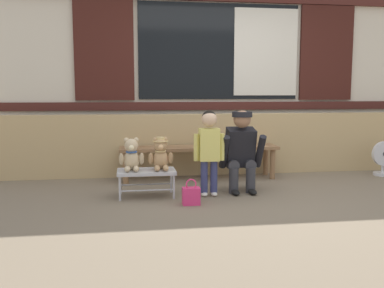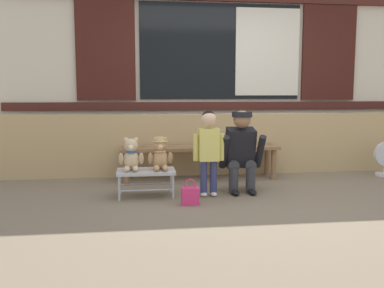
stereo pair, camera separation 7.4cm
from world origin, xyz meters
TOP-DOWN VIEW (x-y plane):
  - ground_plane at (0.00, 0.00)m, footprint 60.00×60.00m
  - brick_low_wall at (0.00, 1.43)m, footprint 6.70×0.25m
  - shop_facade at (0.00, 1.94)m, footprint 6.84×0.26m
  - wooden_bench_long at (-0.43, 1.06)m, footprint 2.10×0.40m
  - small_display_bench at (-1.16, 0.20)m, footprint 0.64×0.36m
  - teddy_bear_plain at (-1.32, 0.20)m, footprint 0.28×0.26m
  - teddy_bear_with_hat at (-1.00, 0.20)m, footprint 0.28×0.27m
  - child_standing at (-0.47, 0.13)m, footprint 0.35×0.18m
  - adult_crouching at (-0.06, 0.29)m, footprint 0.50×0.49m
  - handbag_on_ground at (-0.72, -0.21)m, footprint 0.18×0.11m
  - floor_fan at (2.14, 0.91)m, footprint 0.34×0.24m

SIDE VIEW (x-z plane):
  - ground_plane at x=0.00m, z-range 0.00..0.00m
  - handbag_on_ground at x=-0.72m, z-range -0.04..0.23m
  - floor_fan at x=2.14m, z-range 0.00..0.48m
  - small_display_bench at x=-1.16m, z-range 0.12..0.42m
  - wooden_bench_long at x=-0.43m, z-range 0.15..0.59m
  - brick_low_wall at x=0.00m, z-range 0.00..0.85m
  - teddy_bear_plain at x=-1.32m, z-range 0.28..0.65m
  - teddy_bear_with_hat at x=-1.00m, z-range 0.29..0.65m
  - adult_crouching at x=-0.06m, z-range 0.01..0.96m
  - child_standing at x=-0.47m, z-range 0.11..1.07m
  - shop_facade at x=0.00m, z-range 0.01..3.47m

